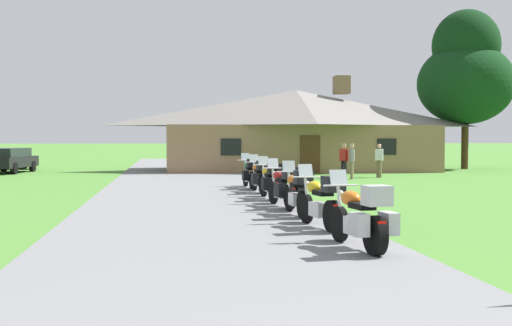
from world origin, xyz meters
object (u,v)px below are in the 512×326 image
object	(u,v)px
motorcycle_orange_nearest_to_camera	(362,218)
motorcycle_orange_third_in_row	(297,192)
parked_navy_sedan_far_left	(0,159)
motorcycle_green_farthest_in_row	(250,174)
parked_black_suv_far_left	(8,159)
motorcycle_yellow_second_in_row	(321,201)
motorcycle_orange_sixth_in_row	(260,177)
bystander_red_shirt_near_lodge	(344,159)
bystander_gray_shirt_beside_signpost	(352,159)
bystander_white_shirt_by_tree	(379,159)
motorcycle_red_fourth_in_row	(284,187)
tree_right_of_lodge	(466,73)
motorcycle_yellow_fifth_in_row	(271,181)

from	to	relation	value
motorcycle_orange_nearest_to_camera	motorcycle_orange_third_in_row	xyz separation A→B (m)	(-0.08, 4.96, 0.01)
motorcycle_orange_third_in_row	parked_navy_sedan_far_left	distance (m)	29.97
motorcycle_green_farthest_in_row	parked_black_suv_far_left	bearing A→B (deg)	127.92
motorcycle_yellow_second_in_row	motorcycle_orange_sixth_in_row	distance (m)	8.91
motorcycle_green_farthest_in_row	parked_navy_sedan_far_left	distance (m)	22.55
bystander_red_shirt_near_lodge	bystander_gray_shirt_beside_signpost	bearing A→B (deg)	-22.66
bystander_white_shirt_by_tree	motorcycle_green_farthest_in_row	bearing A→B (deg)	109.26
motorcycle_orange_sixth_in_row	bystander_red_shirt_near_lodge	xyz separation A→B (m)	(5.35, 8.29, 0.34)
motorcycle_red_fourth_in_row	bystander_gray_shirt_beside_signpost	size ratio (longest dim) A/B	1.23
tree_right_of_lodge	motorcycle_red_fourth_in_row	bearing A→B (deg)	-126.29
motorcycle_red_fourth_in_row	bystander_red_shirt_near_lodge	xyz separation A→B (m)	(5.38, 13.04, 0.34)
motorcycle_yellow_second_in_row	motorcycle_orange_sixth_in_row	xyz separation A→B (m)	(0.02, 8.91, -0.01)
tree_right_of_lodge	parked_navy_sedan_far_left	bearing A→B (deg)	172.98
parked_navy_sedan_far_left	motorcycle_red_fourth_in_row	bearing A→B (deg)	-154.62
motorcycle_yellow_fifth_in_row	bystander_red_shirt_near_lodge	size ratio (longest dim) A/B	1.24
motorcycle_red_fourth_in_row	parked_navy_sedan_far_left	distance (m)	28.32
motorcycle_orange_nearest_to_camera	parked_black_suv_far_left	bearing A→B (deg)	106.26
motorcycle_green_farthest_in_row	bystander_red_shirt_near_lodge	xyz separation A→B (m)	(5.41, 6.22, 0.34)
motorcycle_green_farthest_in_row	bystander_gray_shirt_beside_signpost	world-z (taller)	bystander_gray_shirt_beside_signpost
motorcycle_yellow_fifth_in_row	bystander_red_shirt_near_lodge	world-z (taller)	bystander_red_shirt_near_lodge
motorcycle_orange_sixth_in_row	parked_navy_sedan_far_left	world-z (taller)	motorcycle_orange_sixth_in_row
parked_navy_sedan_far_left	bystander_gray_shirt_beside_signpost	bearing A→B (deg)	-126.58
motorcycle_yellow_second_in_row	motorcycle_orange_third_in_row	distance (m)	2.29
motorcycle_yellow_second_in_row	motorcycle_orange_third_in_row	world-z (taller)	same
motorcycle_yellow_second_in_row	parked_black_suv_far_left	size ratio (longest dim) A/B	0.43
bystander_gray_shirt_beside_signpost	motorcycle_green_farthest_in_row	bearing A→B (deg)	155.94
motorcycle_yellow_fifth_in_row	motorcycle_green_farthest_in_row	size ratio (longest dim) A/B	1.00
motorcycle_orange_third_in_row	motorcycle_green_farthest_in_row	world-z (taller)	same
motorcycle_orange_third_in_row	motorcycle_green_farthest_in_row	size ratio (longest dim) A/B	1.00
motorcycle_orange_third_in_row	parked_navy_sedan_far_left	bearing A→B (deg)	115.10
motorcycle_red_fourth_in_row	bystander_white_shirt_by_tree	world-z (taller)	bystander_white_shirt_by_tree
motorcycle_orange_nearest_to_camera	tree_right_of_lodge	size ratio (longest dim) A/B	0.21
bystander_red_shirt_near_lodge	motorcycle_red_fourth_in_row	bearing A→B (deg)	-58.38
motorcycle_green_farthest_in_row	bystander_white_shirt_by_tree	distance (m)	9.81
bystander_gray_shirt_beside_signpost	tree_right_of_lodge	bearing A→B (deg)	-26.69
motorcycle_yellow_second_in_row	motorcycle_red_fourth_in_row	distance (m)	4.16
motorcycle_green_farthest_in_row	bystander_red_shirt_near_lodge	distance (m)	8.25
motorcycle_orange_third_in_row	motorcycle_yellow_fifth_in_row	xyz separation A→B (m)	(0.04, 4.18, -0.01)
motorcycle_yellow_fifth_in_row	motorcycle_yellow_second_in_row	bearing A→B (deg)	-94.17
motorcycle_orange_nearest_to_camera	motorcycle_orange_third_in_row	bearing A→B (deg)	83.34
motorcycle_orange_nearest_to_camera	bystander_red_shirt_near_lodge	bearing A→B (deg)	67.45
motorcycle_orange_sixth_in_row	bystander_red_shirt_near_lodge	size ratio (longest dim) A/B	1.24
motorcycle_orange_nearest_to_camera	motorcycle_green_farthest_in_row	distance (m)	13.65
motorcycle_orange_third_in_row	bystander_gray_shirt_beside_signpost	xyz separation A→B (m)	(5.58, 14.16, 0.33)
motorcycle_green_farthest_in_row	bystander_red_shirt_near_lodge	world-z (taller)	bystander_red_shirt_near_lodge
motorcycle_yellow_second_in_row	bystander_red_shirt_near_lodge	xyz separation A→B (m)	(5.37, 17.20, 0.33)
bystander_gray_shirt_beside_signpost	bystander_white_shirt_by_tree	world-z (taller)	bystander_gray_shirt_beside_signpost
motorcycle_yellow_fifth_in_row	motorcycle_orange_sixth_in_row	size ratio (longest dim) A/B	1.00
bystander_red_shirt_near_lodge	bystander_gray_shirt_beside_signpost	world-z (taller)	same
bystander_white_shirt_by_tree	parked_navy_sedan_far_left	size ratio (longest dim) A/B	0.39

